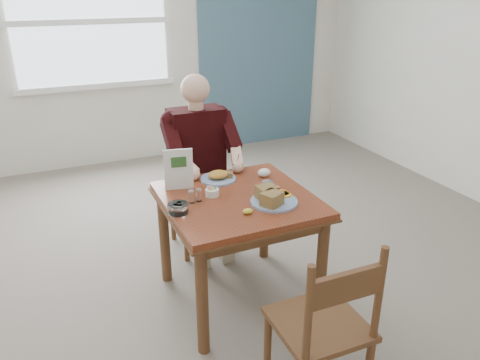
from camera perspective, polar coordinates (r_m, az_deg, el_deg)
name	(u,v)px	position (r m, az deg, el deg)	size (l,w,h in m)	color
floor	(238,296)	(3.30, -0.21, -13.95)	(6.00, 6.00, 0.00)	slate
wall_back	(129,39)	(5.55, -13.35, 16.35)	(5.50, 5.50, 0.00)	beige
accent_panel	(260,34)	(6.04, 2.39, 17.41)	(1.60, 0.02, 2.80)	#416579
lemon_wedge	(248,211)	(2.70, 0.96, -3.83)	(0.06, 0.04, 0.03)	yellow
napkin	(264,173)	(3.21, 2.95, 0.91)	(0.09, 0.07, 0.06)	white
metal_dish	(268,182)	(3.12, 3.39, -0.27)	(0.08, 0.08, 0.01)	silver
window	(90,22)	(5.44, -17.80, 17.91)	(1.72, 0.04, 1.42)	white
table	(238,213)	(2.96, -0.23, -4.01)	(0.92, 0.92, 0.75)	brown
chair_far	(198,189)	(3.70, -5.20, -1.10)	(0.42, 0.42, 0.95)	brown
chair_near	(324,328)	(2.35, 10.23, -17.30)	(0.43, 0.43, 0.95)	brown
diner	(200,153)	(3.50, -4.91, 3.33)	(0.53, 0.56, 1.39)	tan
near_plate	(272,198)	(2.82, 3.88, -2.16)	(0.36, 0.36, 0.10)	white
far_plate	(219,176)	(3.15, -2.59, 0.44)	(0.31, 0.31, 0.06)	white
caddy	(212,192)	(2.92, -3.42, -1.52)	(0.10, 0.10, 0.06)	white
shakers	(195,196)	(2.84, -5.50, -1.93)	(0.09, 0.04, 0.08)	white
creamer	(178,208)	(2.73, -7.56, -3.42)	(0.16, 0.16, 0.06)	white
menu	(179,169)	(2.99, -7.50, 1.31)	(0.18, 0.05, 0.27)	white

